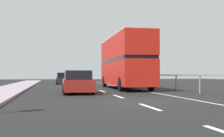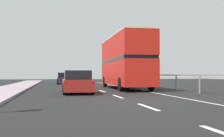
% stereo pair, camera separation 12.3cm
% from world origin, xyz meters
% --- Properties ---
extents(ground_plane, '(75.00, 120.00, 0.10)m').
position_xyz_m(ground_plane, '(0.00, 0.00, -0.05)').
color(ground_plane, black).
extents(lane_paint_markings, '(3.15, 46.00, 0.01)m').
position_xyz_m(lane_paint_markings, '(1.87, 8.47, 0.00)').
color(lane_paint_markings, silver).
rests_on(lane_paint_markings, ground).
extents(bridge_side_railing, '(0.10, 42.00, 1.18)m').
position_xyz_m(bridge_side_railing, '(5.51, 9.00, 0.95)').
color(bridge_side_railing, gray).
rests_on(bridge_side_railing, ground).
extents(double_decker_bus_red, '(2.66, 10.45, 4.38)m').
position_xyz_m(double_decker_bus_red, '(2.45, 10.71, 2.34)').
color(double_decker_bus_red, red).
rests_on(double_decker_bus_red, ground).
extents(hatchback_car_near, '(1.88, 4.42, 1.44)m').
position_xyz_m(hatchback_car_near, '(-1.95, 5.59, 0.69)').
color(hatchback_car_near, maroon).
rests_on(hatchback_car_near, ground).
extents(sedan_car_ahead, '(1.77, 4.26, 1.42)m').
position_xyz_m(sedan_car_ahead, '(-2.15, 23.87, 0.68)').
color(sedan_car_ahead, '#1B272F').
rests_on(sedan_car_ahead, ground).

